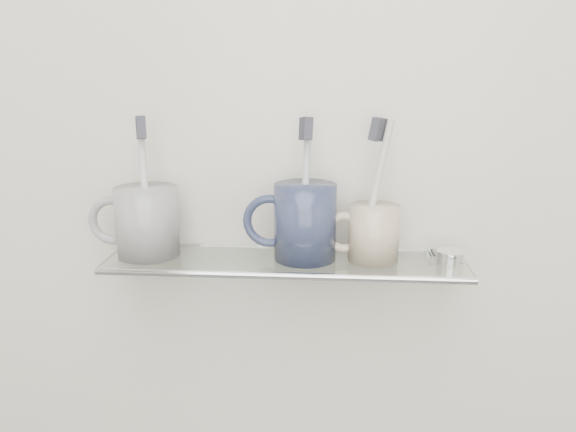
# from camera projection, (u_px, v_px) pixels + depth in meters

# --- Properties ---
(wall_back) EXTENTS (2.50, 0.00, 2.50)m
(wall_back) POSITION_uv_depth(u_px,v_px,m) (289.00, 146.00, 0.81)
(wall_back) COLOR beige
(wall_back) RESTS_ON ground
(shelf_glass) EXTENTS (0.50, 0.12, 0.01)m
(shelf_glass) POSITION_uv_depth(u_px,v_px,m) (285.00, 262.00, 0.79)
(shelf_glass) COLOR silver
(shelf_glass) RESTS_ON wall_back
(shelf_rail) EXTENTS (0.50, 0.01, 0.01)m
(shelf_rail) POSITION_uv_depth(u_px,v_px,m) (282.00, 276.00, 0.73)
(shelf_rail) COLOR silver
(shelf_rail) RESTS_ON shelf_glass
(bracket_left) EXTENTS (0.02, 0.03, 0.02)m
(bracket_left) POSITION_uv_depth(u_px,v_px,m) (150.00, 255.00, 0.85)
(bracket_left) COLOR silver
(bracket_left) RESTS_ON wall_back
(bracket_right) EXTENTS (0.02, 0.03, 0.02)m
(bracket_right) POSITION_uv_depth(u_px,v_px,m) (431.00, 262.00, 0.82)
(bracket_right) COLOR silver
(bracket_right) RESTS_ON wall_back
(mug_left) EXTENTS (0.10, 0.10, 0.10)m
(mug_left) POSITION_uv_depth(u_px,v_px,m) (147.00, 222.00, 0.79)
(mug_left) COLOR white
(mug_left) RESTS_ON shelf_glass
(mug_left_handle) EXTENTS (0.07, 0.01, 0.07)m
(mug_left_handle) POSITION_uv_depth(u_px,v_px,m) (113.00, 221.00, 0.79)
(mug_left_handle) COLOR white
(mug_left_handle) RESTS_ON mug_left
(toothbrush_left) EXTENTS (0.02, 0.04, 0.19)m
(toothbrush_left) POSITION_uv_depth(u_px,v_px,m) (145.00, 185.00, 0.78)
(toothbrush_left) COLOR #BEBEBE
(toothbrush_left) RESTS_ON mug_left
(bristles_left) EXTENTS (0.02, 0.03, 0.03)m
(bristles_left) POSITION_uv_depth(u_px,v_px,m) (141.00, 127.00, 0.76)
(bristles_left) COLOR #32333D
(bristles_left) RESTS_ON toothbrush_left
(mug_center) EXTENTS (0.11, 0.11, 0.11)m
(mug_center) POSITION_uv_depth(u_px,v_px,m) (305.00, 222.00, 0.77)
(mug_center) COLOR #1C243A
(mug_center) RESTS_ON shelf_glass
(mug_center_handle) EXTENTS (0.08, 0.01, 0.08)m
(mug_center_handle) POSITION_uv_depth(u_px,v_px,m) (270.00, 221.00, 0.78)
(mug_center_handle) COLOR #1C243A
(mug_center_handle) RESTS_ON mug_center
(toothbrush_center) EXTENTS (0.02, 0.04, 0.19)m
(toothbrush_center) POSITION_uv_depth(u_px,v_px,m) (305.00, 188.00, 0.76)
(toothbrush_center) COLOR #A6ABB9
(toothbrush_center) RESTS_ON mug_center
(bristles_center) EXTENTS (0.02, 0.03, 0.03)m
(bristles_center) POSITION_uv_depth(u_px,v_px,m) (306.00, 129.00, 0.74)
(bristles_center) COLOR #32333D
(bristles_center) RESTS_ON toothbrush_center
(mug_right) EXTENTS (0.09, 0.09, 0.08)m
(mug_right) POSITION_uv_depth(u_px,v_px,m) (374.00, 233.00, 0.77)
(mug_right) COLOR beige
(mug_right) RESTS_ON shelf_glass
(mug_right_handle) EXTENTS (0.06, 0.01, 0.06)m
(mug_right_handle) POSITION_uv_depth(u_px,v_px,m) (344.00, 232.00, 0.77)
(mug_right_handle) COLOR beige
(mug_right_handle) RESTS_ON mug_right
(toothbrush_right) EXTENTS (0.05, 0.02, 0.19)m
(toothbrush_right) POSITION_uv_depth(u_px,v_px,m) (376.00, 189.00, 0.76)
(toothbrush_right) COLOR beige
(toothbrush_right) RESTS_ON mug_right
(bristles_right) EXTENTS (0.03, 0.03, 0.03)m
(bristles_right) POSITION_uv_depth(u_px,v_px,m) (378.00, 129.00, 0.74)
(bristles_right) COLOR #32333D
(bristles_right) RESTS_ON toothbrush_right
(chrome_cap) EXTENTS (0.04, 0.04, 0.02)m
(chrome_cap) POSITION_uv_depth(u_px,v_px,m) (450.00, 256.00, 0.77)
(chrome_cap) COLOR silver
(chrome_cap) RESTS_ON shelf_glass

